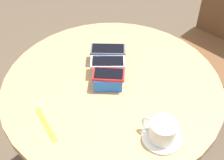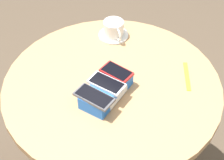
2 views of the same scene
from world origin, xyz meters
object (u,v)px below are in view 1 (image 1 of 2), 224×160
(phone_box, at_px, (107,68))
(saucer, at_px, (162,138))
(lanyard_strap, at_px, (46,124))
(phone_red, at_px, (109,74))
(coffee_cup, at_px, (162,130))
(phone_white, at_px, (108,62))
(round_table, at_px, (112,111))
(chair_near_window, at_px, (214,46))
(phone_gray, at_px, (108,49))

(phone_box, height_order, saucer, phone_box)
(saucer, distance_m, lanyard_strap, 0.39)
(phone_red, bearing_deg, coffee_cup, 39.34)
(phone_white, height_order, lanyard_strap, phone_white)
(phone_box, distance_m, coffee_cup, 0.36)
(round_table, distance_m, lanyard_strap, 0.34)
(phone_white, height_order, coffee_cup, coffee_cup)
(phone_box, height_order, phone_red, phone_red)
(lanyard_strap, bearing_deg, phone_box, 145.69)
(chair_near_window, bearing_deg, phone_red, -40.81)
(phone_gray, relative_size, phone_white, 1.05)
(coffee_cup, relative_size, lanyard_strap, 0.72)
(coffee_cup, bearing_deg, round_table, -143.93)
(phone_box, relative_size, chair_near_window, 0.25)
(lanyard_strap, bearing_deg, coffee_cup, 85.65)
(phone_box, bearing_deg, lanyard_strap, -34.31)
(phone_red, xyz_separation_m, coffee_cup, (0.23, 0.19, -0.02))
(phone_gray, relative_size, saucer, 1.10)
(phone_red, bearing_deg, round_table, 136.67)
(phone_red, height_order, chair_near_window, chair_near_window)
(saucer, bearing_deg, phone_gray, -151.79)
(phone_gray, height_order, chair_near_window, chair_near_window)
(phone_box, relative_size, phone_white, 1.65)
(phone_gray, bearing_deg, round_table, 10.61)
(saucer, bearing_deg, phone_white, -146.67)
(phone_box, bearing_deg, round_table, 19.85)
(phone_box, height_order, phone_white, phone_white)
(chair_near_window, bearing_deg, round_table, -40.76)
(chair_near_window, bearing_deg, coffee_cup, -23.20)
(phone_gray, xyz_separation_m, phone_red, (0.15, 0.01, 0.00))
(phone_gray, relative_size, lanyard_strap, 0.91)
(round_table, distance_m, saucer, 0.34)
(round_table, bearing_deg, phone_gray, -169.39)
(phone_gray, bearing_deg, chair_near_window, 131.13)
(chair_near_window, bearing_deg, phone_gray, -48.87)
(phone_gray, distance_m, lanyard_strap, 0.40)
(phone_gray, distance_m, coffee_cup, 0.43)
(round_table, xyz_separation_m, phone_gray, (-0.14, -0.03, 0.22))
(coffee_cup, bearing_deg, saucer, 60.74)
(phone_box, xyz_separation_m, phone_red, (0.07, 0.01, 0.03))
(lanyard_strap, bearing_deg, round_table, 135.40)
(phone_white, bearing_deg, lanyard_strap, -34.99)
(phone_white, bearing_deg, coffee_cup, 33.14)
(phone_white, height_order, chair_near_window, chair_near_window)
(phone_white, bearing_deg, saucer, 33.33)
(saucer, bearing_deg, chair_near_window, 156.95)
(phone_gray, distance_m, saucer, 0.43)
(phone_white, height_order, saucer, phone_white)
(round_table, distance_m, phone_gray, 0.26)
(round_table, relative_size, phone_red, 7.21)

